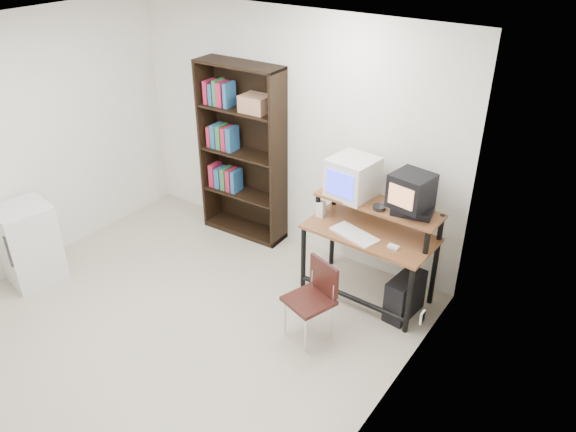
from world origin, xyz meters
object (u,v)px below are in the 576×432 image
Objects in this scene: bookshelf at (244,151)px; mini_fridge at (29,244)px; school_chair at (314,293)px; pc_tower at (405,296)px; computer_desk at (371,235)px; crt_tv at (411,191)px; crt_monitor at (353,177)px.

mini_fridge is (-1.19, -2.04, -0.60)m from bookshelf.
pc_tower is at bearing 71.00° from school_chair.
computer_desk is 2.79× the size of pc_tower.
computer_desk is at bearing 42.07° from mini_fridge.
computer_desk is 0.61m from crt_tv.
bookshelf reaches higher than computer_desk.
school_chair is 3.00m from mini_fridge.
crt_monitor reaches higher than pc_tower.
computer_desk is 1.69× the size of school_chair.
pc_tower is (0.44, -0.08, -0.48)m from computer_desk.
pc_tower is 0.61× the size of school_chair.
mini_fridge is at bearing -143.83° from school_chair.
bookshelf reaches higher than mini_fridge.
computer_desk is 1.48× the size of mini_fridge.
crt_monitor reaches higher than mini_fridge.
crt_tv reaches higher than school_chair.
mini_fridge reaches higher than pc_tower.
computer_desk is at bearing -16.86° from crt_monitor.
crt_monitor is 1.50m from bookshelf.
crt_monitor is at bearing 158.43° from computer_desk.
school_chair is 0.37× the size of bookshelf.
bookshelf is at bearing 71.73° from mini_fridge.
bookshelf is 2.38× the size of mini_fridge.
bookshelf is at bearing 164.30° from school_chair.
pc_tower is at bearing -45.48° from crt_tv.
crt_tv reaches higher than mini_fridge.
school_chair is at bearing -35.83° from bookshelf.
crt_tv is at bearing 40.98° from mini_fridge.
crt_monitor is (-0.30, 0.13, 0.47)m from computer_desk.
crt_monitor is 1.02× the size of pc_tower.
pc_tower is at bearing 37.62° from mini_fridge.
crt_monitor is at bearing -8.88° from bookshelf.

